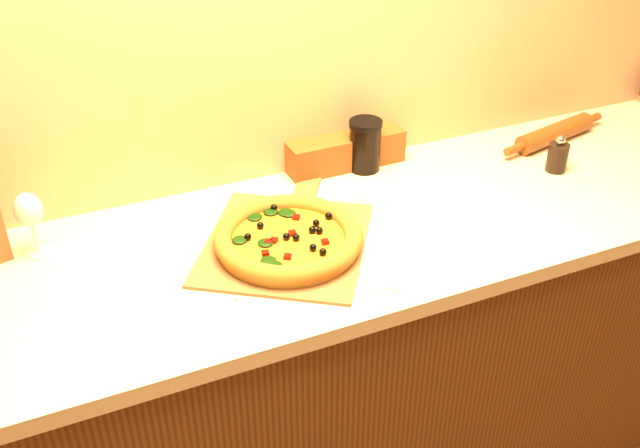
{
  "coord_description": "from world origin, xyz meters",
  "views": [
    {
      "loc": [
        -0.54,
        0.09,
        1.85
      ],
      "look_at": [
        0.02,
        1.38,
        0.96
      ],
      "focal_mm": 40.0,
      "sensor_mm": 36.0,
      "label": 1
    }
  ],
  "objects_px": {
    "pizza_peel": "(287,240)",
    "dark_jar": "(365,145)",
    "pizza": "(288,238)",
    "pepper_grinder": "(558,156)",
    "rolling_pin": "(555,133)",
    "wine_glass": "(29,212)"
  },
  "relations": [
    {
      "from": "pizza_peel",
      "to": "pepper_grinder",
      "type": "bearing_deg",
      "value": 35.51
    },
    {
      "from": "pepper_grinder",
      "to": "dark_jar",
      "type": "relative_size",
      "value": 0.73
    },
    {
      "from": "pizza_peel",
      "to": "wine_glass",
      "type": "distance_m",
      "value": 0.59
    },
    {
      "from": "pizza_peel",
      "to": "pepper_grinder",
      "type": "xyz_separation_m",
      "value": [
        0.83,
        0.03,
        0.04
      ]
    },
    {
      "from": "pizza_peel",
      "to": "rolling_pin",
      "type": "distance_m",
      "value": 0.96
    },
    {
      "from": "pizza_peel",
      "to": "dark_jar",
      "type": "relative_size",
      "value": 3.96
    },
    {
      "from": "pizza_peel",
      "to": "rolling_pin",
      "type": "relative_size",
      "value": 1.37
    },
    {
      "from": "wine_glass",
      "to": "dark_jar",
      "type": "height_order",
      "value": "wine_glass"
    },
    {
      "from": "rolling_pin",
      "to": "dark_jar",
      "type": "xyz_separation_m",
      "value": [
        -0.6,
        0.08,
        0.05
      ]
    },
    {
      "from": "pepper_grinder",
      "to": "dark_jar",
      "type": "bearing_deg",
      "value": 155.21
    },
    {
      "from": "pizza_peel",
      "to": "pizza",
      "type": "relative_size",
      "value": 1.67
    },
    {
      "from": "wine_glass",
      "to": "dark_jar",
      "type": "bearing_deg",
      "value": 4.19
    },
    {
      "from": "pepper_grinder",
      "to": "pizza",
      "type": "bearing_deg",
      "value": -175.76
    },
    {
      "from": "pizza",
      "to": "pepper_grinder",
      "type": "distance_m",
      "value": 0.84
    },
    {
      "from": "pizza_peel",
      "to": "wine_glass",
      "type": "xyz_separation_m",
      "value": [
        -0.55,
        0.19,
        0.11
      ]
    },
    {
      "from": "pizza",
      "to": "pepper_grinder",
      "type": "xyz_separation_m",
      "value": [
        0.83,
        0.06,
        0.01
      ]
    },
    {
      "from": "pizza",
      "to": "rolling_pin",
      "type": "bearing_deg",
      "value": 12.49
    },
    {
      "from": "dark_jar",
      "to": "pizza",
      "type": "bearing_deg",
      "value": -140.15
    },
    {
      "from": "rolling_pin",
      "to": "pizza_peel",
      "type": "bearing_deg",
      "value": -169.38
    },
    {
      "from": "pizza_peel",
      "to": "dark_jar",
      "type": "xyz_separation_m",
      "value": [
        0.34,
        0.25,
        0.07
      ]
    },
    {
      "from": "pizza_peel",
      "to": "pepper_grinder",
      "type": "relative_size",
      "value": 5.43
    },
    {
      "from": "pizza",
      "to": "wine_glass",
      "type": "bearing_deg",
      "value": 157.57
    }
  ]
}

